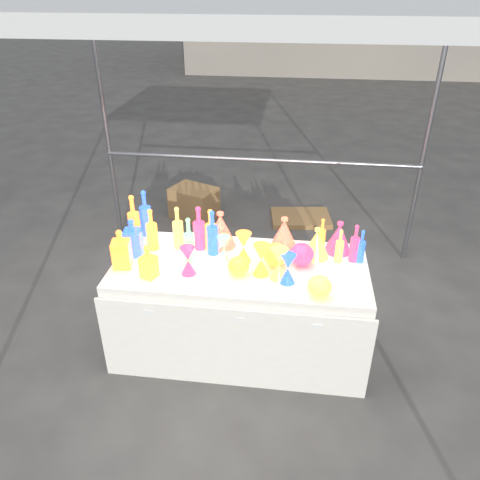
# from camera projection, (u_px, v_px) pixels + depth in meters

# --- Properties ---
(ground) EXTENTS (80.00, 80.00, 0.00)m
(ground) POSITION_uv_depth(u_px,v_px,m) (240.00, 345.00, 3.68)
(ground) COLOR #605D59
(ground) RESTS_ON ground
(canopy_tent) EXTENTS (3.15, 3.15, 2.46)m
(canopy_tent) POSITION_uv_depth(u_px,v_px,m) (240.00, 8.00, 2.51)
(canopy_tent) COLOR gray
(canopy_tent) RESTS_ON ground
(display_table) EXTENTS (1.84, 0.83, 0.75)m
(display_table) POSITION_uv_depth(u_px,v_px,m) (240.00, 307.00, 3.49)
(display_table) COLOR white
(display_table) RESTS_ON ground
(cardboard_box_closed) EXTENTS (0.61, 0.54, 0.37)m
(cardboard_box_closed) POSITION_uv_depth(u_px,v_px,m) (194.00, 203.00, 5.53)
(cardboard_box_closed) COLOR #AC7F4D
(cardboard_box_closed) RESTS_ON ground
(cardboard_box_flat) EXTENTS (0.74, 0.57, 0.06)m
(cardboard_box_flat) POSITION_uv_depth(u_px,v_px,m) (301.00, 218.00, 5.53)
(cardboard_box_flat) COLOR #AC7F4D
(cardboard_box_flat) RESTS_ON ground
(bottle_0) EXTENTS (0.11, 0.11, 0.33)m
(bottle_0) POSITION_uv_depth(u_px,v_px,m) (152.00, 229.00, 3.43)
(bottle_0) COLOR red
(bottle_0) RESTS_ON display_table
(bottle_1) EXTENTS (0.11, 0.11, 0.37)m
(bottle_1) POSITION_uv_depth(u_px,v_px,m) (145.00, 213.00, 3.61)
(bottle_1) COLOR #18864C
(bottle_1) RESTS_ON display_table
(bottle_2) EXTENTS (0.10, 0.10, 0.40)m
(bottle_2) POSITION_uv_depth(u_px,v_px,m) (134.00, 220.00, 3.47)
(bottle_2) COLOR yellow
(bottle_2) RESTS_ON display_table
(bottle_3) EXTENTS (0.11, 0.11, 0.34)m
(bottle_3) POSITION_uv_depth(u_px,v_px,m) (199.00, 228.00, 3.43)
(bottle_3) COLOR #1E36B2
(bottle_3) RESTS_ON display_table
(bottle_4) EXTENTS (0.10, 0.10, 0.33)m
(bottle_4) POSITION_uv_depth(u_px,v_px,m) (178.00, 227.00, 3.44)
(bottle_4) COLOR #116E62
(bottle_4) RESTS_ON display_table
(bottle_5) EXTENTS (0.08, 0.08, 0.35)m
(bottle_5) POSITION_uv_depth(u_px,v_px,m) (189.00, 240.00, 3.26)
(bottle_5) COLOR #BC259C
(bottle_5) RESTS_ON display_table
(bottle_6) EXTENTS (0.11, 0.11, 0.33)m
(bottle_6) POSITION_uv_depth(u_px,v_px,m) (211.00, 230.00, 3.41)
(bottle_6) COLOR red
(bottle_6) RESTS_ON display_table
(bottle_7) EXTENTS (0.10, 0.10, 0.35)m
(bottle_7) POSITION_uv_depth(u_px,v_px,m) (213.00, 232.00, 3.36)
(bottle_7) COLOR #18864C
(bottle_7) RESTS_ON display_table
(decanter_0) EXTENTS (0.13, 0.13, 0.25)m
(decanter_0) POSITION_uv_depth(u_px,v_px,m) (148.00, 261.00, 3.12)
(decanter_0) COLOR red
(decanter_0) RESTS_ON display_table
(decanter_1) EXTENTS (0.14, 0.14, 0.29)m
(decanter_1) POSITION_uv_depth(u_px,v_px,m) (121.00, 249.00, 3.22)
(decanter_1) COLOR yellow
(decanter_1) RESTS_ON display_table
(decanter_2) EXTENTS (0.14, 0.14, 0.29)m
(decanter_2) POSITION_uv_depth(u_px,v_px,m) (133.00, 237.00, 3.36)
(decanter_2) COLOR #18864C
(decanter_2) RESTS_ON display_table
(hourglass_0) EXTENTS (0.15, 0.15, 0.23)m
(hourglass_0) POSITION_uv_depth(u_px,v_px,m) (261.00, 260.00, 3.15)
(hourglass_0) COLOR yellow
(hourglass_0) RESTS_ON display_table
(hourglass_1) EXTENTS (0.13, 0.13, 0.21)m
(hourglass_1) POSITION_uv_depth(u_px,v_px,m) (188.00, 261.00, 3.16)
(hourglass_1) COLOR #1E36B2
(hourglass_1) RESTS_ON display_table
(hourglass_2) EXTENTS (0.15, 0.15, 0.23)m
(hourglass_2) POSITION_uv_depth(u_px,v_px,m) (279.00, 264.00, 3.11)
(hourglass_2) COLOR #116E62
(hourglass_2) RESTS_ON display_table
(hourglass_3) EXTENTS (0.10, 0.10, 0.19)m
(hourglass_3) POSITION_uv_depth(u_px,v_px,m) (224.00, 248.00, 3.32)
(hourglass_3) COLOR #BC259C
(hourglass_3) RESTS_ON display_table
(hourglass_4) EXTENTS (0.13, 0.13, 0.23)m
(hourglass_4) POSITION_uv_depth(u_px,v_px,m) (244.00, 247.00, 3.30)
(hourglass_4) COLOR red
(hourglass_4) RESTS_ON display_table
(hourglass_5) EXTENTS (0.11, 0.11, 0.21)m
(hourglass_5) POSITION_uv_depth(u_px,v_px,m) (288.00, 269.00, 3.07)
(hourglass_5) COLOR #18864C
(hourglass_5) RESTS_ON display_table
(globe_0) EXTENTS (0.19, 0.19, 0.12)m
(globe_0) POSITION_uv_depth(u_px,v_px,m) (238.00, 267.00, 3.17)
(globe_0) COLOR red
(globe_0) RESTS_ON display_table
(globe_1) EXTENTS (0.18, 0.18, 0.13)m
(globe_1) POSITION_uv_depth(u_px,v_px,m) (319.00, 288.00, 2.96)
(globe_1) COLOR #116E62
(globe_1) RESTS_ON display_table
(globe_2) EXTENTS (0.23, 0.23, 0.14)m
(globe_2) POSITION_uv_depth(u_px,v_px,m) (275.00, 256.00, 3.28)
(globe_2) COLOR yellow
(globe_2) RESTS_ON display_table
(globe_3) EXTENTS (0.20, 0.20, 0.14)m
(globe_3) POSITION_uv_depth(u_px,v_px,m) (302.00, 255.00, 3.29)
(globe_3) COLOR #1E36B2
(globe_3) RESTS_ON display_table
(lampshade_0) EXTENTS (0.28, 0.28, 0.27)m
(lampshade_0) POSITION_uv_depth(u_px,v_px,m) (221.00, 229.00, 3.49)
(lampshade_0) COLOR gold
(lampshade_0) RESTS_ON display_table
(lampshade_1) EXTENTS (0.23, 0.23, 0.26)m
(lampshade_1) POSITION_uv_depth(u_px,v_px,m) (284.00, 234.00, 3.43)
(lampshade_1) COLOR gold
(lampshade_1) RESTS_ON display_table
(lampshade_2) EXTENTS (0.22, 0.22, 0.24)m
(lampshade_2) POSITION_uv_depth(u_px,v_px,m) (339.00, 237.00, 3.42)
(lampshade_2) COLOR #1E36B2
(lampshade_2) RESTS_ON display_table
(lampshade_3) EXTENTS (0.23, 0.23, 0.23)m
(lampshade_3) POSITION_uv_depth(u_px,v_px,m) (316.00, 243.00, 3.35)
(lampshade_3) COLOR #116E62
(lampshade_3) RESTS_ON display_table
(bottle_8) EXTENTS (0.07, 0.07, 0.25)m
(bottle_8) POSITION_uv_depth(u_px,v_px,m) (361.00, 246.00, 3.29)
(bottle_8) COLOR #18864C
(bottle_8) RESTS_ON display_table
(bottle_9) EXTENTS (0.07, 0.07, 0.25)m
(bottle_9) POSITION_uv_depth(u_px,v_px,m) (322.00, 234.00, 3.44)
(bottle_9) COLOR yellow
(bottle_9) RESTS_ON display_table
(bottle_10) EXTENTS (0.08, 0.08, 0.29)m
(bottle_10) POSITION_uv_depth(u_px,v_px,m) (355.00, 243.00, 3.29)
(bottle_10) COLOR #1E36B2
(bottle_10) RESTS_ON display_table
(bottle_11) EXTENTS (0.06, 0.06, 0.26)m
(bottle_11) POSITION_uv_depth(u_px,v_px,m) (340.00, 246.00, 3.29)
(bottle_11) COLOR #116E62
(bottle_11) RESTS_ON display_table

